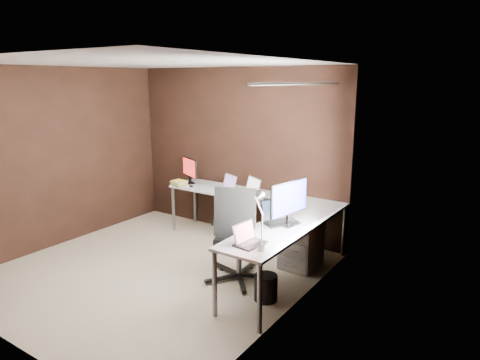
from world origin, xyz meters
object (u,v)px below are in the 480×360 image
Objects in this scene: drawer_pedestal at (301,244)px; wastebasket at (266,288)px; laptop_black_small at (248,239)px; desk_lamp at (260,212)px; office_chair at (238,253)px; laptop_black_big at (279,217)px; monitor_right at (289,200)px; laptop_white at (227,187)px; book_stack at (179,183)px; laptop_silver at (249,191)px; monitor_left at (190,169)px.

drawer_pedestal reaches higher than wastebasket.
desk_lamp is (0.13, -0.01, 0.31)m from laptop_black_small.
office_chair reaches higher than laptop_black_small.
desk_lamp reaches higher than office_chair.
monitor_right is at bearing -69.34° from laptop_black_big.
book_stack is at bearing -142.74° from laptop_white.
monitor_right is at bearing -8.77° from laptop_silver.
drawer_pedestal is 1.38m from laptop_black_small.
monitor_left is at bearing 148.24° from wastebasket.
desk_lamp is at bearing -24.96° from laptop_silver.
drawer_pedestal is 1.34× the size of laptop_silver.
laptop_black_small is at bearing -12.43° from monitor_left.
office_chair is at bearing -33.98° from laptop_silver.
monitor_left is at bearing 164.67° from desk_lamp.
monitor_right is 0.75m from desk_lamp.
drawer_pedestal is 1.01m from wastebasket.
drawer_pedestal is 0.89m from office_chair.
office_chair is (1.67, -1.12, -0.61)m from monitor_left.
laptop_silver is 0.94× the size of laptop_black_big.
monitor_right is 0.98m from wastebasket.
laptop_white is at bearing 137.64° from wastebasket.
book_stack is (-2.16, 0.15, 0.47)m from drawer_pedestal.
wastebasket is at bearing -85.99° from drawer_pedestal.
desk_lamp is at bearing -22.41° from laptop_white.
drawer_pedestal is 0.91m from monitor_right.
laptop_white is at bearing 107.27° from office_chair.
laptop_black_big reaches higher than wastebasket.
laptop_silver is at bearing 79.44° from laptop_black_big.
wastebasket is (-0.09, 0.30, -0.94)m from desk_lamp.
drawer_pedestal is 1.07× the size of desk_lamp.
laptop_silver is at bearing 62.29° from monitor_right.
office_chair is at bearing 152.67° from laptop_black_big.
desk_lamp is (1.55, -1.63, 0.31)m from laptop_white.
desk_lamp is (2.27, -1.65, 0.13)m from monitor_left.
laptop_white is 2.15m from laptop_black_small.
laptop_black_big is 0.85× the size of desk_lamp.
drawer_pedestal is 1.12m from laptop_silver.
monitor_right reaches higher than office_chair.
office_chair is at bearing -8.74° from monitor_left.
desk_lamp reaches higher than drawer_pedestal.
office_chair is (-0.60, 0.53, -0.74)m from desk_lamp.
wastebasket is (0.04, 0.29, -0.63)m from laptop_black_small.
laptop_white is 2.27m from desk_lamp.
monitor_left is 0.36× the size of office_chair.
office_chair is (1.72, -0.92, -0.42)m from book_stack.
monitor_right is 0.78m from laptop_black_small.
monitor_left is 1.10× the size of laptop_white.
desk_lamp reaches higher than laptop_silver.
laptop_black_small is 0.28× the size of office_chair.
monitor_left is at bearing 78.52° from monitor_right.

